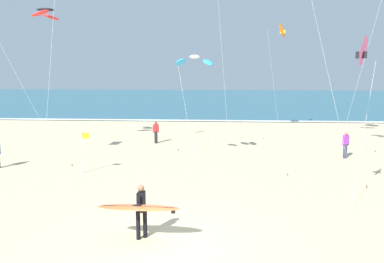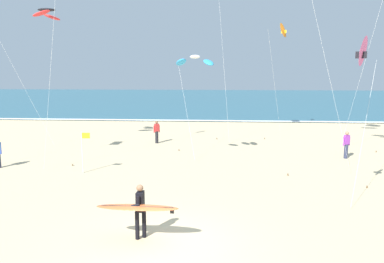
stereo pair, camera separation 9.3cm
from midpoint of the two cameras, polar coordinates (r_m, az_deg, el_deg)
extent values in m
plane|color=#D1BA8E|center=(11.87, -4.33, -16.45)|extent=(160.00, 160.00, 0.00)
cube|color=#2D6075|center=(68.22, 2.74, 4.85)|extent=(160.00, 60.00, 0.08)
cube|color=white|center=(38.67, 1.67, 1.64)|extent=(160.00, 0.91, 0.01)
cylinder|color=black|center=(12.14, -7.90, -13.63)|extent=(0.13, 0.13, 0.88)
cylinder|color=black|center=(12.25, -6.89, -13.41)|extent=(0.13, 0.13, 0.88)
cube|color=black|center=(11.93, -7.47, -10.23)|extent=(0.22, 0.35, 0.60)
cube|color=yellow|center=(11.94, -7.97, -10.02)|extent=(0.02, 0.20, 0.32)
sphere|color=brown|center=(11.80, -7.51, -8.31)|extent=(0.21, 0.21, 0.21)
cylinder|color=black|center=(11.68, -7.76, -10.09)|extent=(0.09, 0.09, 0.26)
cylinder|color=black|center=(11.66, -8.16, -10.82)|extent=(0.26, 0.09, 0.14)
cylinder|color=black|center=(12.15, -7.19, -10.06)|extent=(0.09, 0.09, 0.56)
ellipsoid|color=orange|center=(11.62, -7.91, -11.09)|extent=(2.51, 0.67, 0.10)
cube|color=#333333|center=(11.61, -7.92, -10.92)|extent=(2.18, 0.13, 0.03)
cube|color=#262628|center=(11.44, -2.74, -11.73)|extent=(0.12, 0.02, 0.14)
cone|color=orange|center=(32.42, 13.55, 14.45)|extent=(0.96, 1.27, 1.16)
cube|color=yellow|center=(32.41, 13.54, 14.20)|extent=(0.39, 0.21, 0.24)
cylinder|color=silver|center=(30.55, 12.22, 6.92)|extent=(1.65, 3.29, 7.91)
cylinder|color=brown|center=(29.24, 10.81, -1.02)|extent=(0.06, 0.06, 0.10)
cylinder|color=silver|center=(19.46, 19.33, 9.88)|extent=(3.19, 0.58, 10.89)
cylinder|color=brown|center=(19.50, 14.16, -6.22)|extent=(0.06, 0.06, 0.10)
cylinder|color=silver|center=(26.50, 24.19, 8.82)|extent=(1.89, 1.10, 10.48)
cylinder|color=brown|center=(26.81, 25.73, -2.69)|extent=(0.06, 0.06, 0.10)
cone|color=pink|center=(14.81, 23.99, 10.88)|extent=(0.76, 1.04, 1.05)
cube|color=black|center=(14.81, 23.96, 10.34)|extent=(0.34, 0.21, 0.24)
cylinder|color=silver|center=(16.54, 24.34, 0.27)|extent=(1.62, 2.79, 5.42)
cylinder|color=brown|center=(18.67, 24.65, -7.49)|extent=(0.06, 0.06, 0.10)
ellipsoid|color=red|center=(26.47, -21.35, 16.02)|extent=(1.18, 0.74, 0.54)
ellipsoid|color=black|center=(27.35, -20.68, 16.53)|extent=(1.17, 0.74, 0.20)
ellipsoid|color=red|center=(28.15, -19.96, 15.65)|extent=(1.18, 0.74, 0.54)
cylinder|color=silver|center=(27.82, -23.86, 6.64)|extent=(3.84, 0.27, 8.38)
cylinder|color=silver|center=(20.91, -19.94, 11.51)|extent=(1.13, 1.04, 12.17)
cylinder|color=brown|center=(21.74, -17.17, -4.77)|extent=(0.06, 0.06, 0.10)
ellipsoid|color=#2D99DB|center=(20.89, -1.51, 10.24)|extent=(0.83, 1.11, 0.49)
ellipsoid|color=white|center=(21.14, 0.57, 11.03)|extent=(0.83, 1.09, 0.20)
ellipsoid|color=#2D99DB|center=(21.41, 2.59, 10.20)|extent=(0.83, 1.11, 0.49)
cylinder|color=silver|center=(22.73, -0.74, 3.18)|extent=(1.22, 2.88, 5.33)
cylinder|color=brown|center=(24.62, -1.84, -2.76)|extent=(0.06, 0.06, 0.10)
cylinder|color=silver|center=(27.41, 4.84, 9.67)|extent=(0.91, 1.79, 10.59)
cylinder|color=brown|center=(28.74, 3.79, -1.05)|extent=(0.06, 0.06, 0.10)
cylinder|color=black|center=(27.22, -5.15, -0.85)|extent=(0.22, 0.22, 0.84)
cube|color=red|center=(27.11, -5.17, 0.58)|extent=(0.36, 0.35, 0.54)
sphere|color=brown|center=(27.05, -5.18, 1.38)|extent=(0.20, 0.20, 0.20)
cylinder|color=red|center=(27.23, -4.80, 0.42)|extent=(0.08, 0.08, 0.50)
cylinder|color=red|center=(27.01, -5.54, 0.33)|extent=(0.08, 0.08, 0.50)
cylinder|color=#2D334C|center=(24.21, 21.97, -2.74)|extent=(0.22, 0.22, 0.84)
cube|color=purple|center=(24.08, 22.06, -1.13)|extent=(0.37, 0.30, 0.54)
sphere|color=#A87A59|center=(24.02, 22.12, -0.24)|extent=(0.20, 0.20, 0.20)
cylinder|color=purple|center=(24.25, 22.40, -1.33)|extent=(0.08, 0.08, 0.50)
cylinder|color=purple|center=(23.96, 21.69, -1.40)|extent=(0.08, 0.08, 0.50)
cylinder|color=#3351B7|center=(22.44, -26.41, -2.39)|extent=(0.08, 0.08, 0.50)
cylinder|color=silver|center=(19.96, -15.83, -2.98)|extent=(0.05, 0.05, 2.10)
cube|color=yellow|center=(19.73, -15.34, -0.59)|extent=(0.40, 0.02, 0.28)
camera|label=1|loc=(0.05, -89.84, 0.03)|focal=35.96mm
camera|label=2|loc=(0.05, 90.16, -0.03)|focal=35.96mm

